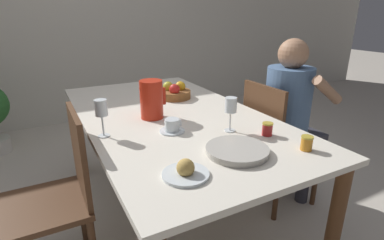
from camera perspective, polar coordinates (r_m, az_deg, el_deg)
The scene contains 15 objects.
ground_plane at distance 2.21m, azimuth -3.64°, elevation -17.34°, with size 20.00×20.00×0.00m, color beige.
wall_back at distance 4.02m, azimuth -18.79°, elevation 18.42°, with size 10.00×0.06×2.60m.
dining_table at distance 1.89m, azimuth -4.07°, elevation -1.26°, with size 1.02×1.91×0.74m.
chair_person_side at distance 2.17m, azimuth 15.35°, elevation -3.98°, with size 0.42×0.42×0.90m.
chair_opposite at distance 1.67m, azimuth -24.23°, elevation -12.91°, with size 0.42×0.42×0.90m.
person_seated at distance 2.13m, azimuth 18.30°, elevation 1.56°, with size 0.39×0.41×1.19m.
red_pitcher at distance 1.76m, azimuth -7.73°, elevation 3.93°, with size 0.16×0.13×0.23m.
wine_glass_water at distance 1.54m, azimuth -16.92°, elevation 1.91°, with size 0.06×0.06×0.19m.
wine_glass_juice at distance 1.55m, azimuth 7.39°, elevation 2.47°, with size 0.06×0.06×0.18m.
teacup_near_person at distance 1.57m, azimuth -3.81°, elevation -1.19°, with size 0.13×0.13×0.07m.
serving_tray at distance 1.35m, azimuth 8.59°, elevation -5.74°, with size 0.28×0.28×0.03m.
bread_plate at distance 1.16m, azimuth -1.23°, elevation -9.72°, with size 0.18×0.18×0.07m.
jam_jar_amber at distance 1.57m, azimuth 14.17°, elevation -1.57°, with size 0.05×0.05×0.07m.
jam_jar_red at distance 1.46m, azimuth 21.02°, elevation -4.02°, with size 0.05×0.05×0.07m.
fruit_bowl at distance 2.19m, azimuth -3.39°, elevation 5.29°, with size 0.24×0.24×0.12m.
Camera 1 is at (-0.70, -1.62, 1.34)m, focal length 28.00 mm.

